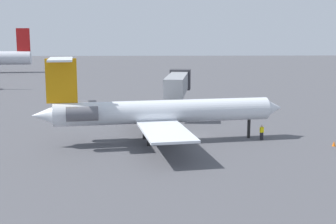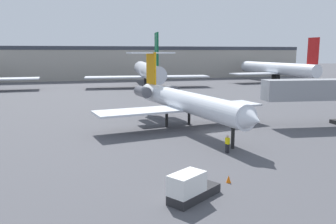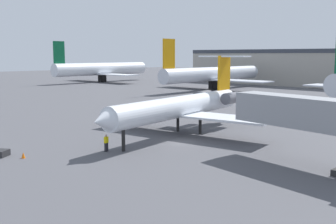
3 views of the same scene
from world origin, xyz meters
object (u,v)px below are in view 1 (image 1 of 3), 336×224
object	(u,v)px
jet_bridge	(178,84)
ground_crew_marshaller	(262,132)
traffic_cone_near	(334,144)
regional_jet	(155,111)

from	to	relation	value
jet_bridge	ground_crew_marshaller	bearing A→B (deg)	-154.78
traffic_cone_near	ground_crew_marshaller	bearing A→B (deg)	65.31
jet_bridge	regional_jet	bearing A→B (deg)	169.31
jet_bridge	ground_crew_marshaller	world-z (taller)	jet_bridge
ground_crew_marshaller	regional_jet	bearing A→B (deg)	92.78
regional_jet	ground_crew_marshaller	distance (m)	12.23
jet_bridge	traffic_cone_near	xyz separation A→B (m)	(-21.15, -15.44, -4.20)
regional_jet	jet_bridge	size ratio (longest dim) A/B	1.83
ground_crew_marshaller	traffic_cone_near	bearing A→B (deg)	-114.69
regional_jet	ground_crew_marshaller	world-z (taller)	regional_jet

